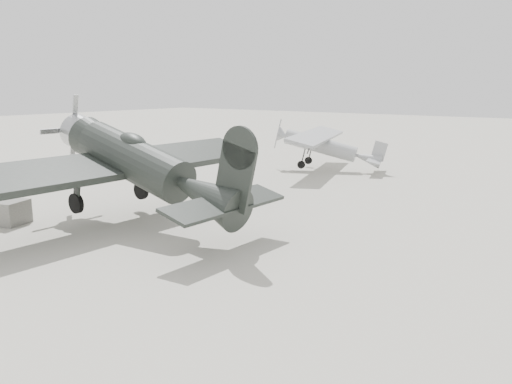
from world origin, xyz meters
TOP-DOWN VIEW (x-y plane):
  - ground at (0.00, 0.00)m, footprint 160.00×160.00m
  - lowwing_monoplane at (-2.06, -1.21)m, footprint 9.92×13.80m
  - highwing_monoplane at (-2.94, 14.41)m, footprint 7.00×9.74m
  - equipment_block at (-6.92, -4.15)m, footprint 2.10×1.65m

SIDE VIEW (x-z plane):
  - ground at x=0.00m, z-range 0.00..0.00m
  - equipment_block at x=-6.92m, z-range 0.00..0.92m
  - highwing_monoplane at x=-2.94m, z-range 0.35..3.12m
  - lowwing_monoplane at x=-2.06m, z-range 0.13..4.60m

